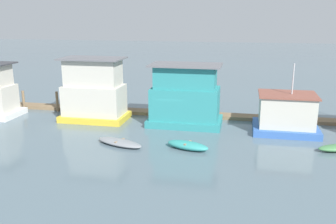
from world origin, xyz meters
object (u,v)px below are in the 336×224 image
(mooring_post_far_right, at_px, (24,100))
(houseboat_yellow, at_px, (94,92))
(houseboat_blue, at_px, (286,114))
(mooring_post_near_right, at_px, (57,102))
(dinghy_grey, at_px, (120,142))
(dinghy_teal, at_px, (188,145))
(houseboat_teal, at_px, (185,98))

(mooring_post_far_right, bearing_deg, houseboat_yellow, -13.55)
(houseboat_blue, bearing_deg, mooring_post_near_right, 174.00)
(houseboat_blue, xyz_separation_m, mooring_post_near_right, (-21.12, 2.22, -0.47))
(houseboat_blue, relative_size, dinghy_grey, 1.38)
(mooring_post_near_right, bearing_deg, dinghy_teal, -29.27)
(houseboat_yellow, xyz_separation_m, houseboat_teal, (8.15, 0.13, -0.17))
(houseboat_teal, distance_m, dinghy_teal, 6.44)
(houseboat_yellow, distance_m, dinghy_grey, 7.79)
(dinghy_grey, distance_m, mooring_post_far_right, 15.04)
(houseboat_teal, height_order, mooring_post_far_right, houseboat_teal)
(dinghy_teal, height_order, mooring_post_near_right, mooring_post_near_right)
(houseboat_teal, bearing_deg, mooring_post_near_right, 171.69)
(houseboat_yellow, bearing_deg, dinghy_grey, -54.16)
(houseboat_yellow, relative_size, dinghy_grey, 1.43)
(dinghy_grey, xyz_separation_m, mooring_post_near_right, (-9.07, 8.04, 0.78))
(mooring_post_near_right, bearing_deg, houseboat_teal, -8.31)
(houseboat_teal, distance_m, mooring_post_far_right, 16.66)
(houseboat_teal, height_order, dinghy_teal, houseboat_teal)
(houseboat_blue, bearing_deg, dinghy_teal, -141.51)
(houseboat_teal, bearing_deg, houseboat_yellow, -179.08)
(dinghy_grey, height_order, mooring_post_near_right, mooring_post_near_right)
(houseboat_yellow, bearing_deg, houseboat_teal, 0.92)
(houseboat_teal, distance_m, houseboat_blue, 8.30)
(houseboat_teal, xyz_separation_m, mooring_post_far_right, (-16.49, 1.88, -1.41))
(houseboat_teal, xyz_separation_m, dinghy_teal, (1.15, -5.98, -2.09))
(houseboat_blue, xyz_separation_m, mooring_post_far_right, (-24.74, 2.22, -0.50))
(mooring_post_far_right, bearing_deg, houseboat_teal, -6.50)
(dinghy_grey, bearing_deg, houseboat_yellow, 125.84)
(mooring_post_far_right, distance_m, mooring_post_near_right, 3.62)
(mooring_post_near_right, bearing_deg, mooring_post_far_right, 180.00)
(houseboat_teal, relative_size, houseboat_blue, 1.12)
(houseboat_teal, relative_size, mooring_post_far_right, 3.25)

